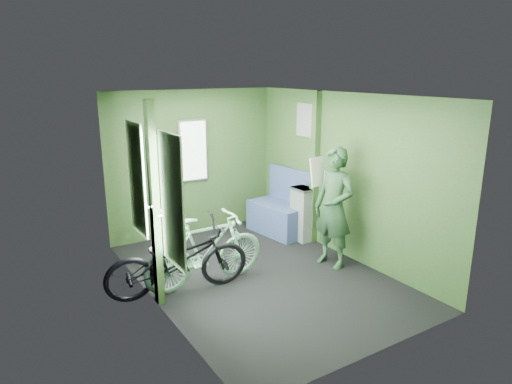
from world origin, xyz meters
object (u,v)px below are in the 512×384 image
passenger (334,208)px  waste_box (303,214)px  bicycle_black (180,294)px  bench_seat (280,214)px  bicycle_mint (207,286)px

passenger → waste_box: (0.25, 0.98, -0.40)m
bicycle_black → waste_box: bearing=-65.7°
bicycle_black → waste_box: (2.35, 0.68, 0.42)m
bicycle_black → bench_seat: 2.53m
bicycle_black → passenger: 2.27m
bicycle_mint → passenger: size_ratio=0.97×
bicycle_mint → passenger: passenger is taller
bicycle_black → bicycle_mint: bearing=-78.7°
passenger → bench_seat: 1.52m
bicycle_black → waste_box: waste_box is taller
passenger → bicycle_mint: bearing=-111.0°
waste_box → bicycle_mint: bearing=-161.7°
waste_box → bench_seat: bearing=103.8°
bicycle_mint → passenger: 1.94m
bench_seat → waste_box: bearing=-83.7°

